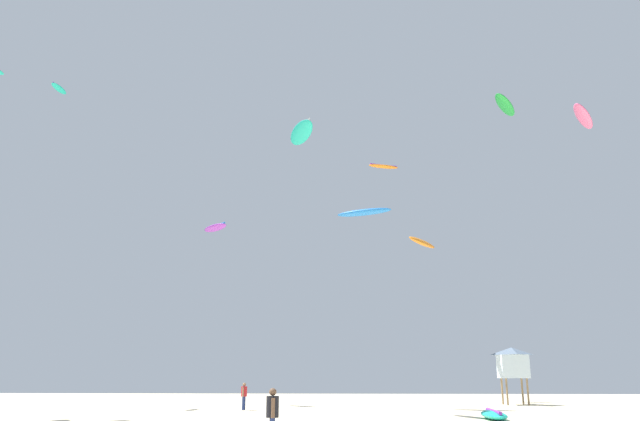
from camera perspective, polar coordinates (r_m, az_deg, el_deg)
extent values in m
cylinder|color=black|center=(19.95, -4.48, -17.89)|extent=(0.39, 0.39, 0.64)
cylinder|color=brown|center=(20.18, -4.53, -17.93)|extent=(0.11, 0.11, 0.59)
cylinder|color=brown|center=(19.72, -4.43, -18.00)|extent=(0.11, 0.11, 0.59)
sphere|color=brown|center=(19.93, -4.45, -16.62)|extent=(0.23, 0.23, 0.23)
cylinder|color=navy|center=(40.51, -7.13, -17.52)|extent=(0.15, 0.15, 0.82)
cylinder|color=navy|center=(40.33, -7.22, -17.52)|extent=(0.15, 0.15, 0.82)
cylinder|color=#B21E23|center=(40.39, -7.14, -16.50)|extent=(0.38, 0.38, 0.62)
cylinder|color=#936B4C|center=(40.60, -7.03, -16.53)|extent=(0.11, 0.11, 0.57)
cylinder|color=#936B4C|center=(40.19, -7.25, -16.54)|extent=(0.11, 0.11, 0.57)
sphere|color=#936B4C|center=(40.39, -7.12, -15.90)|extent=(0.22, 0.22, 0.22)
ellipsoid|color=#19B29E|center=(32.91, 16.00, -17.97)|extent=(1.28, 4.01, 0.45)
cylinder|color=purple|center=(32.90, 15.98, -17.66)|extent=(0.31, 3.66, 0.17)
cylinder|color=#8C704C|center=(50.10, 18.47, -15.80)|extent=(0.14, 0.14, 1.90)
cylinder|color=#8C704C|center=(48.64, 18.93, -15.80)|extent=(0.14, 0.14, 1.90)
cylinder|color=#8C704C|center=(49.74, 16.74, -15.94)|extent=(0.14, 0.14, 1.90)
cylinder|color=#8C704C|center=(48.28, 17.15, -15.95)|extent=(0.14, 0.14, 1.90)
cube|color=silver|center=(49.17, 17.65, -13.78)|extent=(2.00, 2.00, 1.70)
pyramid|color=slate|center=(49.20, 17.55, -12.48)|extent=(2.30, 2.30, 0.55)
ellipsoid|color=orange|center=(51.49, 9.56, -2.98)|extent=(3.35, 4.42, 0.99)
ellipsoid|color=#E5598C|center=(33.49, 23.48, 8.09)|extent=(2.33, 3.41, 0.86)
ellipsoid|color=green|center=(47.60, 16.97, 9.44)|extent=(2.91, 4.42, 0.89)
ellipsoid|color=blue|center=(44.06, 4.15, -0.18)|extent=(4.27, 2.58, 0.46)
ellipsoid|color=#19B29E|center=(39.58, -1.77, 7.30)|extent=(2.50, 4.19, 0.94)
cylinder|color=white|center=(39.65, -1.77, 7.54)|extent=(1.46, 3.54, 0.18)
ellipsoid|color=purple|center=(49.48, -9.81, -1.61)|extent=(2.80, 2.92, 0.50)
cylinder|color=blue|center=(49.51, -9.81, -1.45)|extent=(2.06, 2.20, 0.14)
ellipsoid|color=orange|center=(58.68, 5.97, 4.13)|extent=(3.11, 1.84, 0.37)
cylinder|color=purple|center=(58.72, 5.97, 4.25)|extent=(2.63, 1.08, 0.13)
ellipsoid|color=#19B29E|center=(54.50, -23.30, 10.47)|extent=(0.71, 2.09, 0.33)
cylinder|color=purple|center=(54.53, -23.29, 10.56)|extent=(0.18, 1.90, 0.09)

